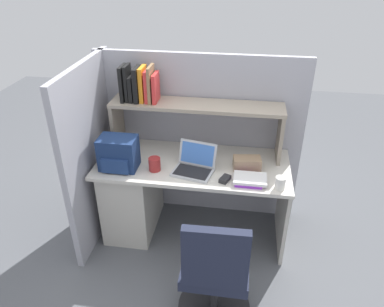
# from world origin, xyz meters

# --- Properties ---
(ground_plane) EXTENTS (8.00, 8.00, 0.00)m
(ground_plane) POSITION_xyz_m (0.00, 0.00, 0.00)
(ground_plane) COLOR #595B60
(desk) EXTENTS (1.60, 0.70, 0.73)m
(desk) POSITION_xyz_m (-0.39, 0.00, 0.40)
(desk) COLOR beige
(desk) RESTS_ON ground_plane
(cubicle_partition_rear) EXTENTS (1.84, 0.05, 1.55)m
(cubicle_partition_rear) POSITION_xyz_m (0.00, 0.38, 0.78)
(cubicle_partition_rear) COLOR #9E9EA8
(cubicle_partition_rear) RESTS_ON ground_plane
(cubicle_partition_left) EXTENTS (0.05, 1.06, 1.55)m
(cubicle_partition_left) POSITION_xyz_m (-0.85, -0.05, 0.78)
(cubicle_partition_left) COLOR #9E9EA8
(cubicle_partition_left) RESTS_ON ground_plane
(overhead_hutch) EXTENTS (1.44, 0.28, 0.45)m
(overhead_hutch) POSITION_xyz_m (0.00, 0.20, 1.08)
(overhead_hutch) COLOR gray
(overhead_hutch) RESTS_ON desk
(reference_books_on_shelf) EXTENTS (0.30, 0.19, 0.30)m
(reference_books_on_shelf) POSITION_xyz_m (-0.47, 0.20, 1.32)
(reference_books_on_shelf) COLOR black
(reference_books_on_shelf) RESTS_ON overhead_hutch
(laptop) EXTENTS (0.36, 0.32, 0.22)m
(laptop) POSITION_xyz_m (0.03, -0.11, 0.78)
(laptop) COLOR #B7BABF
(laptop) RESTS_ON desk
(backpack) EXTENTS (0.30, 0.23, 0.27)m
(backpack) POSITION_xyz_m (-0.58, -0.16, 0.86)
(backpack) COLOR navy
(backpack) RESTS_ON desk
(computer_mouse) EXTENTS (0.10, 0.12, 0.03)m
(computer_mouse) POSITION_xyz_m (0.28, -0.22, 0.75)
(computer_mouse) COLOR #262628
(computer_mouse) RESTS_ON desk
(paper_cup) EXTENTS (0.08, 0.08, 0.10)m
(paper_cup) POSITION_xyz_m (0.69, -0.27, 0.78)
(paper_cup) COLOR white
(paper_cup) RESTS_ON desk
(tissue_box) EXTENTS (0.23, 0.15, 0.10)m
(tissue_box) POSITION_xyz_m (0.44, -0.02, 0.78)
(tissue_box) COLOR #9E7F60
(tissue_box) RESTS_ON desk
(snack_canister) EXTENTS (0.10, 0.10, 0.11)m
(snack_canister) POSITION_xyz_m (-0.29, -0.15, 0.78)
(snack_canister) COLOR maroon
(snack_canister) RESTS_ON desk
(desk_book_stack) EXTENTS (0.25, 0.20, 0.04)m
(desk_book_stack) POSITION_xyz_m (0.47, -0.21, 0.75)
(desk_book_stack) COLOR purple
(desk_book_stack) RESTS_ON desk
(office_chair) EXTENTS (0.52, 0.52, 0.93)m
(office_chair) POSITION_xyz_m (0.28, -0.87, 0.39)
(office_chair) COLOR black
(office_chair) RESTS_ON ground_plane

